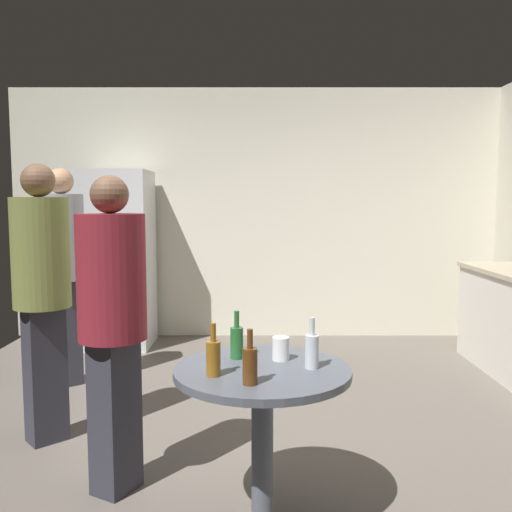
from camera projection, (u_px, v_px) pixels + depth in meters
name	position (u px, v px, depth m)	size (l,w,h in m)	color
ground_plane	(259.00, 441.00, 3.50)	(5.20, 5.20, 0.10)	#5B544C
wall_back	(258.00, 214.00, 5.99)	(5.32, 0.06, 2.70)	beige
refrigerator	(117.00, 259.00, 5.60)	(0.70, 0.68, 1.80)	silver
foreground_table	(263.00, 390.00, 2.47)	(0.80, 0.80, 0.73)	#4C515B
beer_bottle_amber	(214.00, 357.00, 2.33)	(0.06, 0.06, 0.23)	#8C5919
beer_bottle_brown	(251.00, 364.00, 2.23)	(0.06, 0.06, 0.23)	#593314
beer_bottle_green	(237.00, 341.00, 2.60)	(0.06, 0.06, 0.23)	#26662D
beer_bottle_clear	(313.00, 350.00, 2.44)	(0.06, 0.06, 0.23)	silver
plastic_cup_white	(281.00, 349.00, 2.57)	(0.08, 0.08, 0.11)	white
person_in_gray_shirt	(64.00, 259.00, 4.36)	(0.48, 0.48, 1.75)	#2D2D38
person_in_olive_shirt	(43.00, 281.00, 3.31)	(0.48, 0.48, 1.71)	#2D2D38
person_in_maroon_shirt	(113.00, 310.00, 2.73)	(0.46, 0.46, 1.61)	#2D2D38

